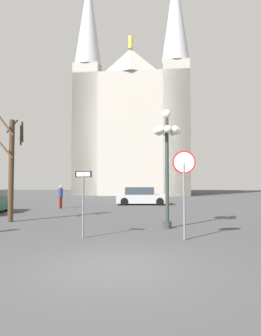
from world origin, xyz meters
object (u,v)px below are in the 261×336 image
at_px(cathedral, 133,124).
at_px(parked_car_near_silver, 141,196).
at_px(pedestrian_standing, 61,194).
at_px(stop_sign, 184,177).
at_px(one_way_arrow_sign, 83,196).
at_px(bare_tree, 11,166).
at_px(street_lamp, 167,146).

height_order(cathedral, parked_car_near_silver, cathedral).
xyz_separation_m(parked_car_near_silver, pedestrian_standing, (-6.05, -3.46, 0.33)).
xyz_separation_m(stop_sign, one_way_arrow_sign, (-3.56, 0.25, -0.68)).
distance_m(parked_car_near_silver, pedestrian_standing, 6.97).
bearing_deg(cathedral, pedestrian_standing, -102.82).
xyz_separation_m(cathedral, bare_tree, (-5.79, -29.85, -7.93)).
relative_size(parked_car_near_silver, pedestrian_standing, 2.57).
bearing_deg(one_way_arrow_sign, stop_sign, -3.96).
bearing_deg(street_lamp, stop_sign, -82.49).
relative_size(street_lamp, parked_car_near_silver, 1.18).
relative_size(cathedral, bare_tree, 6.34).
bearing_deg(cathedral, stop_sign, -86.45).
bearing_deg(stop_sign, bare_tree, 151.61).
bearing_deg(street_lamp, bare_tree, 166.67).
distance_m(stop_sign, street_lamp, 2.85).
height_order(street_lamp, parked_car_near_silver, street_lamp).
bearing_deg(stop_sign, parked_car_near_silver, 94.72).
relative_size(cathedral, street_lamp, 6.56).
height_order(parked_car_near_silver, pedestrian_standing, pedestrian_standing).
xyz_separation_m(bare_tree, pedestrian_standing, (0.63, 7.18, -1.76)).
distance_m(bare_tree, parked_car_near_silver, 12.73).
height_order(one_way_arrow_sign, bare_tree, bare_tree).
relative_size(stop_sign, parked_car_near_silver, 0.71).
bearing_deg(parked_car_near_silver, one_way_arrow_sign, -99.02).
height_order(cathedral, street_lamp, cathedral).
bearing_deg(cathedral, street_lamp, -86.76).
bearing_deg(parked_car_near_silver, street_lamp, -85.84).
xyz_separation_m(street_lamp, bare_tree, (-7.58, 1.80, -0.75)).
distance_m(one_way_arrow_sign, pedestrian_standing, 11.81).
bearing_deg(one_way_arrow_sign, bare_tree, 137.19).
xyz_separation_m(one_way_arrow_sign, bare_tree, (-4.35, 4.03, 1.30)).
xyz_separation_m(cathedral, stop_sign, (2.12, -34.12, -8.55)).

